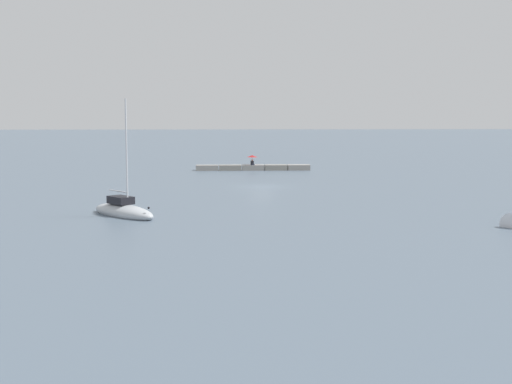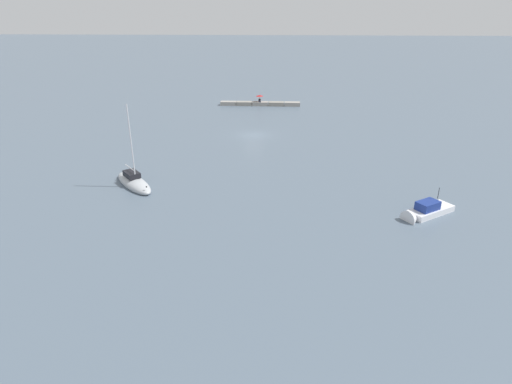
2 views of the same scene
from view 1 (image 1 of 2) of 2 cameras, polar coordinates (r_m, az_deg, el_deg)
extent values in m
plane|color=slate|center=(68.45, 0.47, 0.44)|extent=(500.00, 500.00, 0.00)
cube|color=gray|center=(88.85, 3.55, 2.04)|extent=(2.85, 1.45, 0.69)
cube|color=gray|center=(88.58, 1.66, 2.04)|extent=(2.85, 1.45, 0.69)
cube|color=gray|center=(88.40, -0.24, 2.03)|extent=(2.85, 1.45, 0.69)
cube|color=gray|center=(88.32, -2.15, 2.02)|extent=(2.85, 1.45, 0.69)
cube|color=gray|center=(88.35, -4.06, 2.01)|extent=(2.85, 1.45, 0.69)
cube|color=#1E2333|center=(88.06, -0.27, 2.29)|extent=(0.44, 0.48, 0.16)
cube|color=#232328|center=(88.31, -0.32, 2.42)|extent=(0.44, 0.30, 0.52)
sphere|color=tan|center=(88.29, -0.32, 2.66)|extent=(0.22, 0.22, 0.22)
cylinder|color=black|center=(88.38, -0.32, 2.60)|extent=(0.02, 0.02, 1.05)
cone|color=#B21E1E|center=(88.34, -0.32, 2.98)|extent=(1.34, 1.34, 0.23)
sphere|color=black|center=(88.33, -0.32, 3.08)|extent=(0.05, 0.05, 0.05)
ellipsoid|color=#ADB2B7|center=(49.92, -10.89, -1.66)|extent=(5.92, 6.45, 1.17)
cube|color=black|center=(50.09, -11.12, -0.65)|extent=(2.13, 2.21, 0.54)
cylinder|color=silver|center=(49.04, -10.66, 3.25)|extent=(0.12, 0.12, 7.44)
cylinder|color=silver|center=(50.28, -11.32, 0.07)|extent=(1.62, 1.87, 0.09)
sphere|color=black|center=(47.23, -8.86, -1.30)|extent=(0.16, 0.16, 0.16)
camera|label=2|loc=(15.52, 35.61, 41.21)|focal=29.71mm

